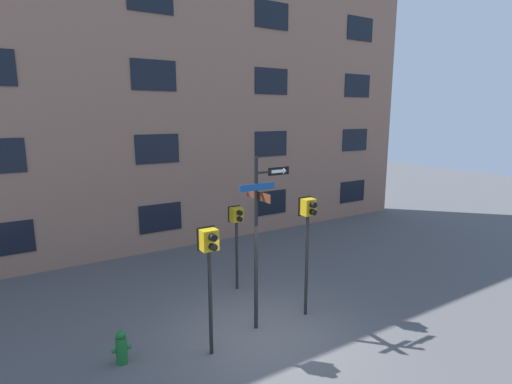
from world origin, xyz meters
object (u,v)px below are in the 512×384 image
(pedestrian_signal_across, at_px, (237,225))
(street_sign_pole, at_px, (259,229))
(fire_hydrant, at_px, (121,347))
(pedestrian_signal_right, at_px, (308,225))
(pedestrian_signal_left, at_px, (209,256))

(pedestrian_signal_across, bearing_deg, street_sign_pole, -105.69)
(pedestrian_signal_across, distance_m, fire_hydrant, 4.39)
(pedestrian_signal_right, bearing_deg, street_sign_pole, 175.63)
(pedestrian_signal_across, height_order, fire_hydrant, pedestrian_signal_across)
(pedestrian_signal_left, xyz_separation_m, fire_hydrant, (-1.67, 0.66, -1.82))
(street_sign_pole, distance_m, pedestrian_signal_right, 1.33)
(street_sign_pole, relative_size, pedestrian_signal_left, 1.48)
(street_sign_pole, distance_m, pedestrian_signal_left, 1.48)
(pedestrian_signal_right, bearing_deg, fire_hydrant, 175.05)
(pedestrian_signal_left, distance_m, fire_hydrant, 2.56)
(street_sign_pole, height_order, pedestrian_signal_across, street_sign_pole)
(pedestrian_signal_left, distance_m, pedestrian_signal_across, 3.21)
(pedestrian_signal_right, bearing_deg, pedestrian_signal_left, -174.17)
(street_sign_pole, xyz_separation_m, fire_hydrant, (-3.08, 0.28, -2.06))
(street_sign_pole, relative_size, fire_hydrant, 5.66)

